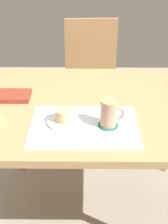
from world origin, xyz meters
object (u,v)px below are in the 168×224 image
at_px(dining_table, 97,118).
at_px(coffee_mug, 109,113).
at_px(wooden_chair, 91,81).
at_px(small_book, 12,96).
at_px(pastry_plate, 64,121).
at_px(pastry, 64,115).

distance_m(dining_table, coffee_mug, 0.25).
height_order(wooden_chair, small_book, wooden_chair).
xyz_separation_m(dining_table, small_book, (-0.43, 0.06, 0.09)).
distance_m(dining_table, small_book, 0.45).
distance_m(pastry_plate, coffee_mug, 0.21).
bearing_deg(small_book, dining_table, -8.08).
relative_size(pastry_plate, coffee_mug, 1.24).
xyz_separation_m(pastry, small_book, (-0.28, 0.23, -0.03)).
height_order(dining_table, small_book, small_book).
bearing_deg(wooden_chair, pastry, 79.29).
xyz_separation_m(wooden_chair, pastry, (-0.13, -0.96, 0.29)).
bearing_deg(dining_table, coffee_mug, -77.69).
bearing_deg(dining_table, pastry_plate, -132.02).
distance_m(pastry_plate, pastry, 0.03).
distance_m(dining_table, pastry, 0.26).
bearing_deg(pastry_plate, pastry, 0.00).
height_order(dining_table, wooden_chair, wooden_chair).
distance_m(pastry, coffee_mug, 0.20).
relative_size(wooden_chair, coffee_mug, 7.68).
bearing_deg(pastry, wooden_chair, 82.02).
distance_m(pastry, small_book, 0.36).
distance_m(pastry_plate, small_book, 0.36).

